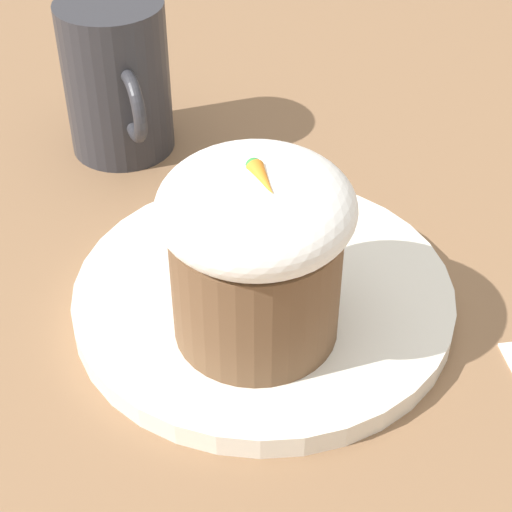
% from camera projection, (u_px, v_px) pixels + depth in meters
% --- Properties ---
extents(ground_plane, '(4.00, 4.00, 0.00)m').
position_uv_depth(ground_plane, '(263.00, 305.00, 0.46)').
color(ground_plane, '#846042').
extents(dessert_plate, '(0.20, 0.20, 0.01)m').
position_uv_depth(dessert_plate, '(263.00, 296.00, 0.46)').
color(dessert_plate, white).
rests_on(dessert_plate, ground_plane).
extents(carrot_cake, '(0.09, 0.09, 0.10)m').
position_uv_depth(carrot_cake, '(256.00, 248.00, 0.40)').
color(carrot_cake, brown).
rests_on(carrot_cake, dessert_plate).
extents(spoon, '(0.10, 0.11, 0.01)m').
position_uv_depth(spoon, '(277.00, 285.00, 0.45)').
color(spoon, '#B7B7BC').
rests_on(spoon, dessert_plate).
extents(coffee_cup, '(0.10, 0.07, 0.10)m').
position_uv_depth(coffee_cup, '(117.00, 79.00, 0.55)').
color(coffee_cup, '#2D2D33').
rests_on(coffee_cup, ground_plane).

